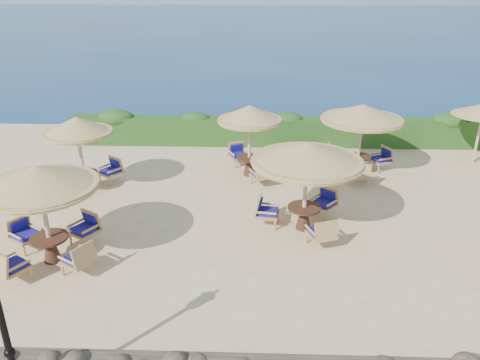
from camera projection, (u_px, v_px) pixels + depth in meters
ground at (283, 222)px, 14.10m from camera, size 120.00×120.00×0.00m
sea at (262, 23)px, 78.37m from camera, size 160.00×160.00×0.00m
hedge at (275, 131)px, 20.47m from camera, size 18.00×0.90×1.20m
lamp_post at (5, 335)px, 7.39m from camera, size 0.44×0.44×3.31m
cafe_set_0 at (41, 196)px, 11.43m from camera, size 2.89×2.89×2.65m
cafe_set_1 at (307, 166)px, 12.95m from camera, size 3.16×3.16×2.65m
cafe_set_3 at (79, 140)px, 15.36m from camera, size 2.27×2.66×2.65m
cafe_set_4 at (250, 126)px, 16.75m from camera, size 2.33×2.84×2.65m
cafe_set_5 at (361, 124)px, 16.83m from camera, size 2.97×2.97×2.65m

